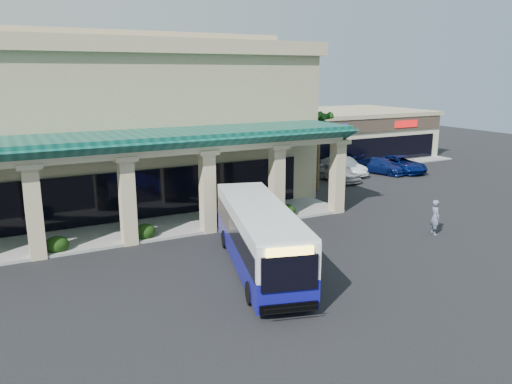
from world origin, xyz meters
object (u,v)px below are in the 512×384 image
car_silver (338,172)px  car_white (343,166)px  pedestrian (435,217)px  car_gray (402,164)px  transit_bus (259,238)px  car_red (380,166)px

car_silver → car_white: size_ratio=0.95×
pedestrian → car_gray: pedestrian is taller
car_white → car_gray: size_ratio=0.91×
pedestrian → transit_bus: bearing=108.8°
transit_bus → car_silver: bearing=58.8°
pedestrian → car_white: (5.74, 15.85, -0.21)m
pedestrian → car_red: size_ratio=0.41×
car_red → car_white: bearing=144.9°
pedestrian → car_white: 16.86m
pedestrian → car_white: size_ratio=0.42×
transit_bus → car_silver: (14.88, 13.93, -0.73)m
pedestrian → car_red: bearing=-12.1°
car_silver → car_gray: size_ratio=0.86×
car_white → car_gray: car_white is taller
car_white → car_red: car_white is taller
car_gray → car_white: bearing=173.8°
car_red → car_gray: (2.20, -0.44, 0.02)m
transit_bus → car_white: 23.07m
car_silver → car_red: (5.44, 0.92, -0.06)m
car_silver → car_white: 2.68m
car_silver → car_red: bearing=7.6°
transit_bus → car_white: (16.87, 15.72, -0.71)m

